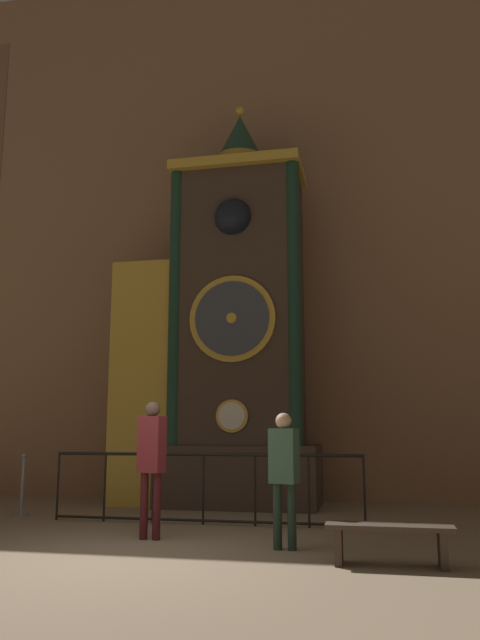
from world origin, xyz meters
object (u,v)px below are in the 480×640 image
object	(u,v)px
clock_tower	(221,335)
visitor_far	(284,467)
stanchion_post	(22,495)
visitor_bench	(389,536)
visitor_near	(152,455)

from	to	relation	value
clock_tower	visitor_far	bearing A→B (deg)	-66.31
stanchion_post	visitor_bench	world-z (taller)	stanchion_post
stanchion_post	visitor_bench	bearing A→B (deg)	-24.66
visitor_near	stanchion_post	distance (m)	3.55
visitor_far	visitor_bench	size ratio (longest dim) A/B	1.21
clock_tower	visitor_bench	bearing A→B (deg)	-57.69
visitor_bench	clock_tower	bearing A→B (deg)	122.31
visitor_near	stanchion_post	size ratio (longest dim) A/B	1.74
visitor_far	stanchion_post	size ratio (longest dim) A/B	1.58
visitor_near	clock_tower	bearing A→B (deg)	103.32
stanchion_post	visitor_bench	size ratio (longest dim) A/B	0.77
stanchion_post	visitor_far	bearing A→B (deg)	-23.58
clock_tower	visitor_bench	size ratio (longest dim) A/B	6.06
clock_tower	visitor_near	xyz separation A→B (m)	(-0.04, -3.85, -2.24)
visitor_near	visitor_far	bearing A→B (deg)	3.24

